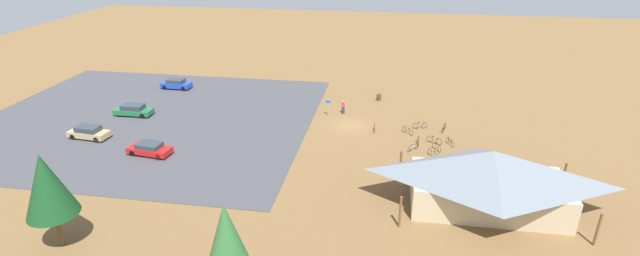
{
  "coord_description": "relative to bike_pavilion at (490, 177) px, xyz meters",
  "views": [
    {
      "loc": [
        -4.7,
        50.66,
        21.92
      ],
      "look_at": [
        2.88,
        3.95,
        1.2
      ],
      "focal_mm": 26.06,
      "sensor_mm": 36.0,
      "label": 1
    }
  ],
  "objects": [
    {
      "name": "bicycle_yellow_yard_center",
      "position": [
        3.34,
        -10.46,
        -2.61
      ],
      "size": [
        0.84,
        1.46,
        0.78
      ],
      "color": "black",
      "rests_on": "ground"
    },
    {
      "name": "bicycle_blue_mid_cluster",
      "position": [
        5.24,
        -11.66,
        -2.59
      ],
      "size": [
        0.48,
        1.8,
        0.85
      ],
      "color": "black",
      "rests_on": "ground"
    },
    {
      "name": "bicycle_white_trailside",
      "position": [
        5.79,
        -10.07,
        -2.63
      ],
      "size": [
        1.17,
        1.33,
        0.75
      ],
      "color": "black",
      "rests_on": "ground"
    },
    {
      "name": "car_blue_far_end",
      "position": [
        39.44,
        -25.04,
        -2.22
      ],
      "size": [
        4.34,
        1.9,
        1.43
      ],
      "color": "#1E42B2",
      "rests_on": "parking_lot_asphalt"
    },
    {
      "name": "bicycle_orange_lone_west",
      "position": [
        10.12,
        -14.42,
        -2.58
      ],
      "size": [
        0.48,
        1.78,
        0.88
      ],
      "color": "black",
      "rests_on": "ground"
    },
    {
      "name": "bike_pavilion",
      "position": [
        0.0,
        0.0,
        0.0
      ],
      "size": [
        14.69,
        8.26,
        5.32
      ],
      "color": "#C6B28E",
      "rests_on": "ground"
    },
    {
      "name": "bicycle_teal_yard_front",
      "position": [
        4.89,
        -16.02,
        -2.6
      ],
      "size": [
        1.7,
        0.65,
        0.83
      ],
      "color": "black",
      "rests_on": "ground"
    },
    {
      "name": "parking_lot_asphalt",
      "position": [
        37.96,
        -13.83,
        -2.95
      ],
      "size": [
        40.22,
        35.05,
        0.05
      ],
      "primitive_type": "cube",
      "color": "#424247",
      "rests_on": "ground"
    },
    {
      "name": "bicycle_green_edge_north",
      "position": [
        6.33,
        -14.27,
        -2.61
      ],
      "size": [
        1.27,
        1.28,
        0.85
      ],
      "color": "black",
      "rests_on": "ground"
    },
    {
      "name": "pine_east",
      "position": [
        18.07,
        12.51,
        1.31
      ],
      "size": [
        2.63,
        2.63,
        6.44
      ],
      "color": "brown",
      "rests_on": "ground"
    },
    {
      "name": "trash_bin",
      "position": [
        10.09,
        -24.9,
        -2.53
      ],
      "size": [
        0.6,
        0.6,
        0.9
      ],
      "primitive_type": "cylinder",
      "color": "brown",
      "rests_on": "ground"
    },
    {
      "name": "bicycle_silver_yard_left",
      "position": [
        3.84,
        -8.73,
        -2.59
      ],
      "size": [
        0.96,
        1.59,
        0.89
      ],
      "color": "black",
      "rests_on": "ground"
    },
    {
      "name": "pine_far_west",
      "position": [
        32.0,
        10.29,
        2.17
      ],
      "size": [
        3.6,
        3.6,
        7.55
      ],
      "color": "brown",
      "rests_on": "ground"
    },
    {
      "name": "ground",
      "position": [
        13.17,
        -15.55,
        -2.98
      ],
      "size": [
        160.0,
        160.0,
        0.0
      ],
      "primitive_type": "plane",
      "color": "brown",
      "rests_on": "ground"
    },
    {
      "name": "visitor_at_bikes",
      "position": [
        14.33,
        -19.26,
        -2.06
      ],
      "size": [
        0.39,
        0.36,
        1.75
      ],
      "color": "#2D3347",
      "rests_on": "ground"
    },
    {
      "name": "bicycle_black_lone_east",
      "position": [
        1.83,
        -11.97,
        -2.61
      ],
      "size": [
        0.78,
        1.57,
        0.8
      ],
      "color": "black",
      "rests_on": "ground"
    },
    {
      "name": "bicycle_red_near_porch",
      "position": [
        3.49,
        -12.16,
        -2.59
      ],
      "size": [
        1.61,
        0.83,
        0.84
      ],
      "color": "black",
      "rests_on": "ground"
    },
    {
      "name": "car_tan_inner_stall",
      "position": [
        41.47,
        -7.29,
        -2.23
      ],
      "size": [
        4.64,
        2.18,
        1.42
      ],
      "color": "tan",
      "rests_on": "parking_lot_asphalt"
    },
    {
      "name": "car_red_front_row",
      "position": [
        32.8,
        -4.59,
        -2.27
      ],
      "size": [
        4.66,
        2.33,
        1.3
      ],
      "color": "red",
      "rests_on": "parking_lot_asphalt"
    },
    {
      "name": "car_green_second_row",
      "position": [
        40.15,
        -14.42,
        -2.23
      ],
      "size": [
        4.71,
        1.81,
        1.4
      ],
      "color": "#1E6B3D",
      "rests_on": "parking_lot_asphalt"
    },
    {
      "name": "bicycle_purple_back_row",
      "position": [
        2.18,
        -15.72,
        -2.58
      ],
      "size": [
        0.63,
        1.77,
        0.87
      ],
      "color": "black",
      "rests_on": "ground"
    },
    {
      "name": "lot_sign",
      "position": [
        16.11,
        -18.18,
        -1.57
      ],
      "size": [
        0.56,
        0.08,
        2.2
      ],
      "color": "#99999E",
      "rests_on": "ground"
    }
  ]
}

